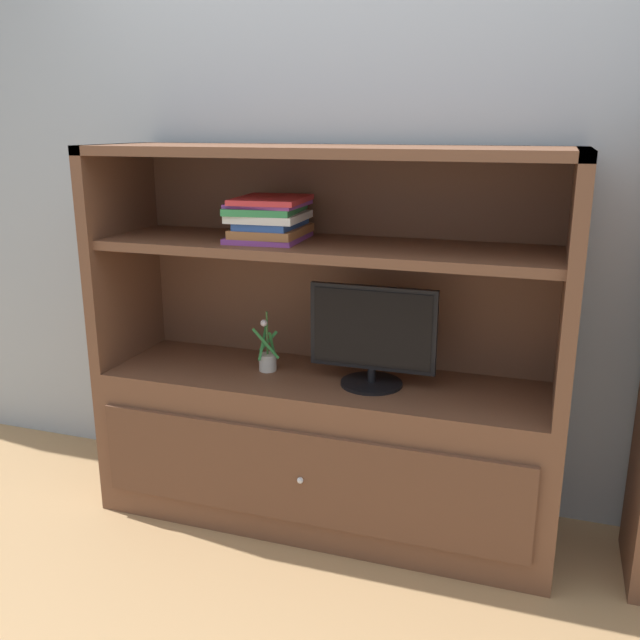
# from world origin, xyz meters

# --- Properties ---
(ground_plane) EXTENTS (8.00, 8.00, 0.00)m
(ground_plane) POSITION_xyz_m (0.00, 0.00, 0.00)
(ground_plane) COLOR tan
(painted_rear_wall) EXTENTS (6.00, 0.10, 2.80)m
(painted_rear_wall) POSITION_xyz_m (0.00, 0.75, 1.40)
(painted_rear_wall) COLOR #9EA8B2
(painted_rear_wall) RESTS_ON ground_plane
(media_console) EXTENTS (1.81, 0.55, 1.50)m
(media_console) POSITION_xyz_m (0.00, 0.41, 0.47)
(media_console) COLOR brown
(media_console) RESTS_ON ground_plane
(tv_monitor) EXTENTS (0.48, 0.24, 0.39)m
(tv_monitor) POSITION_xyz_m (0.20, 0.38, 0.81)
(tv_monitor) COLOR black
(tv_monitor) RESTS_ON media_console
(potted_plant) EXTENTS (0.12, 0.12, 0.25)m
(potted_plant) POSITION_xyz_m (-0.24, 0.41, 0.66)
(potted_plant) COLOR beige
(potted_plant) RESTS_ON media_console
(magazine_stack) EXTENTS (0.31, 0.35, 0.16)m
(magazine_stack) POSITION_xyz_m (-0.22, 0.40, 1.23)
(magazine_stack) COLOR purple
(magazine_stack) RESTS_ON media_console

